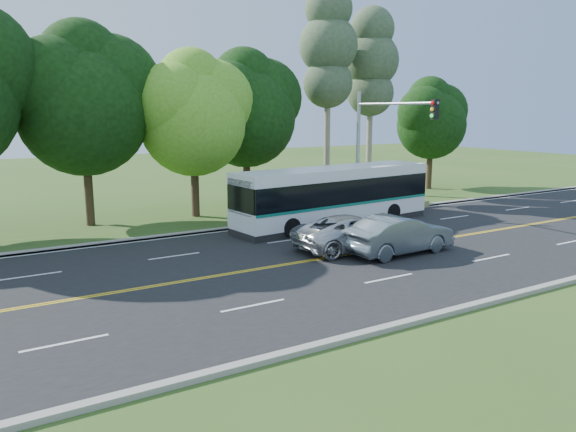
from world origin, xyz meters
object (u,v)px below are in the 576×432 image
sedan (399,235)px  suv (354,232)px  traffic_signal (380,134)px  transit_bus (334,197)px

sedan → suv: 1.97m
traffic_signal → transit_bus: (-3.03, -0.03, -3.16)m
traffic_signal → sedan: traffic_signal is taller
traffic_signal → suv: traffic_signal is taller
traffic_signal → suv: 8.24m
traffic_signal → sedan: (-4.29, -6.41, -3.84)m
transit_bus → suv: (-2.40, -4.78, -0.75)m
sedan → suv: (-1.15, 1.60, -0.07)m
traffic_signal → sedan: bearing=-123.8°
traffic_signal → suv: size_ratio=1.31×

